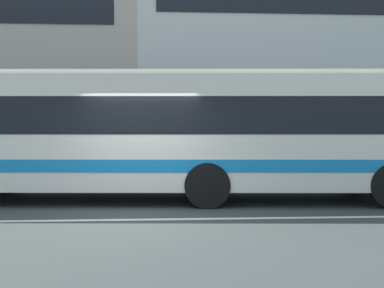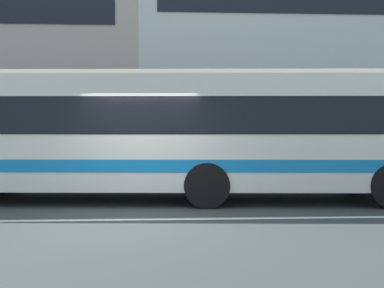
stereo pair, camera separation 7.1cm
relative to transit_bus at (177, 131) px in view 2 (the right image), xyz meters
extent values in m
plane|color=#363C3B|center=(-0.84, -2.38, -1.68)|extent=(160.00, 160.00, 0.00)
cube|color=silver|center=(-0.84, -2.38, -1.68)|extent=(60.00, 0.16, 0.01)
cube|color=silver|center=(7.97, 12.31, 4.97)|extent=(18.66, 9.98, 13.31)
cube|color=silver|center=(0.00, 0.00, -0.04)|extent=(11.59, 3.24, 2.58)
cube|color=black|center=(0.00, 0.00, 0.34)|extent=(10.91, 3.21, 0.83)
cube|color=#157BC0|center=(0.00, 0.00, -0.75)|extent=(11.37, 3.25, 0.28)
cube|color=silver|center=(0.00, 0.00, 1.30)|extent=(11.11, 2.81, 0.12)
cylinder|color=black|center=(-4.64, 1.45, -1.18)|extent=(1.02, 0.35, 1.00)
cylinder|color=black|center=(0.63, -1.19, -1.18)|extent=(1.02, 0.35, 1.00)
cylinder|color=black|center=(0.78, 1.09, -1.18)|extent=(1.02, 0.35, 1.00)
cylinder|color=black|center=(4.79, 0.83, -1.18)|extent=(1.02, 0.35, 1.00)
camera|label=1|loc=(-0.30, -11.09, 0.06)|focal=42.82mm
camera|label=2|loc=(-0.23, -11.09, 0.06)|focal=42.82mm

